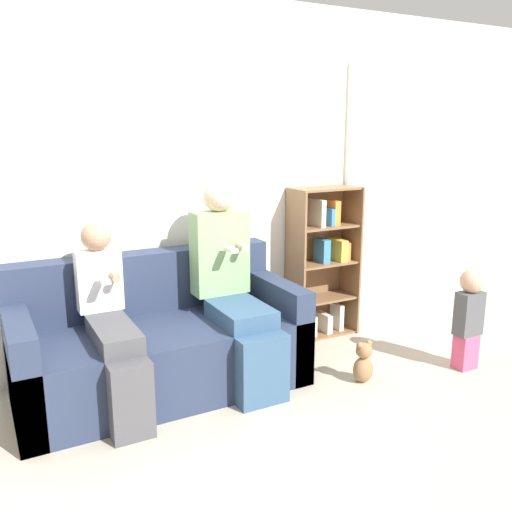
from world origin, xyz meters
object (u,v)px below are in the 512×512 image
(couch, at_px, (159,344))
(child_seated, at_px, (111,321))
(bookshelf, at_px, (322,261))
(toddler_standing, at_px, (469,315))
(adult_seated, at_px, (233,282))
(teddy_bear, at_px, (363,363))

(couch, height_order, child_seated, child_seated)
(couch, distance_m, child_seated, 0.45)
(bookshelf, bearing_deg, toddler_standing, -64.35)
(toddler_standing, bearing_deg, adult_seated, 157.02)
(adult_seated, height_order, toddler_standing, adult_seated)
(child_seated, height_order, teddy_bear, child_seated)
(couch, bearing_deg, bookshelf, 11.69)
(bookshelf, bearing_deg, adult_seated, -157.66)
(couch, relative_size, toddler_standing, 2.49)
(adult_seated, bearing_deg, teddy_bear, -32.85)
(couch, height_order, toddler_standing, couch)
(toddler_standing, height_order, teddy_bear, toddler_standing)
(couch, bearing_deg, toddler_standing, -20.55)
(adult_seated, xyz_separation_m, child_seated, (-0.81, -0.05, -0.11))
(teddy_bear, bearing_deg, child_seated, 164.59)
(bookshelf, bearing_deg, teddy_bear, -106.94)
(child_seated, relative_size, bookshelf, 0.92)
(adult_seated, relative_size, child_seated, 1.19)
(couch, xyz_separation_m, bookshelf, (1.48, 0.31, 0.32))
(toddler_standing, bearing_deg, bookshelf, 115.65)
(child_seated, height_order, toddler_standing, child_seated)
(toddler_standing, distance_m, bookshelf, 1.18)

